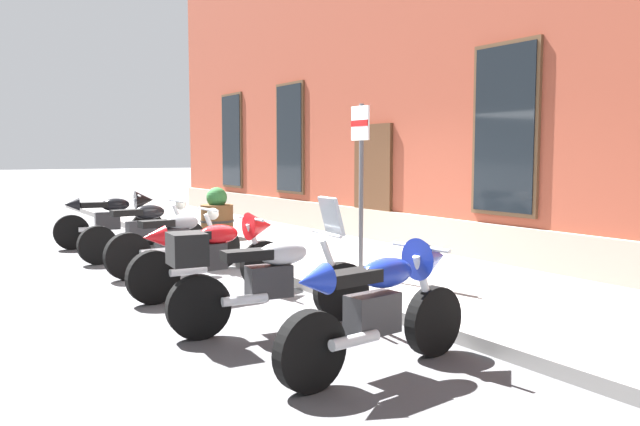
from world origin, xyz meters
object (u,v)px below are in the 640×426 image
object	(u,v)px
motorcycle_red_sport	(217,251)
barrel_planter	(217,216)
parking_sign	(361,165)
motorcycle_black_naked	(145,231)
motorcycle_black_sport	(114,217)
motorcycle_blue_sport	(384,301)
motorcycle_silver_touring	(262,276)
motorcycle_grey_naked	(177,242)

from	to	relation	value
motorcycle_red_sport	barrel_planter	bearing A→B (deg)	156.75
parking_sign	barrel_planter	world-z (taller)	parking_sign
motorcycle_red_sport	parking_sign	world-z (taller)	parking_sign
motorcycle_black_naked	motorcycle_black_sport	bearing A→B (deg)	-178.96
motorcycle_black_sport	motorcycle_red_sport	distance (m)	4.89
motorcycle_black_naked	parking_sign	size ratio (longest dim) A/B	0.94
barrel_planter	motorcycle_black_naked	bearing A→B (deg)	-57.00
motorcycle_black_naked	motorcycle_blue_sport	bearing A→B (deg)	-0.28
motorcycle_red_sport	motorcycle_blue_sport	size ratio (longest dim) A/B	1.07
motorcycle_black_naked	motorcycle_silver_touring	distance (m)	4.83
motorcycle_black_sport	barrel_planter	bearing A→B (deg)	70.64
motorcycle_silver_touring	motorcycle_blue_sport	size ratio (longest dim) A/B	1.09
motorcycle_silver_touring	barrel_planter	xyz separation A→B (m)	(-5.97, 2.09, -0.01)
motorcycle_grey_naked	motorcycle_blue_sport	bearing A→B (deg)	-0.42
motorcycle_silver_touring	motorcycle_blue_sport	xyz separation A→B (m)	(1.57, 0.29, 0.03)
motorcycle_grey_naked	motorcycle_black_naked	bearing A→B (deg)	-179.81
motorcycle_black_naked	motorcycle_grey_naked	bearing A→B (deg)	0.19
motorcycle_silver_touring	parking_sign	xyz separation A→B (m)	(-1.22, 2.08, 1.06)
motorcycle_black_sport	motorcycle_red_sport	bearing A→B (deg)	-0.31
motorcycle_black_sport	motorcycle_black_naked	bearing A→B (deg)	1.04
motorcycle_black_naked	motorcycle_red_sport	world-z (taller)	motorcycle_red_sport
parking_sign	barrel_planter	xyz separation A→B (m)	(-4.75, 0.01, -1.06)
barrel_planter	motorcycle_grey_naked	bearing A→B (deg)	-33.90
motorcycle_grey_naked	barrel_planter	bearing A→B (deg)	146.10
parking_sign	motorcycle_black_naked	bearing A→B (deg)	-154.05
motorcycle_blue_sport	barrel_planter	xyz separation A→B (m)	(-7.53, 1.80, -0.03)
motorcycle_silver_touring	motorcycle_black_sport	bearing A→B (deg)	177.48
motorcycle_grey_naked	motorcycle_red_sport	distance (m)	1.63
parking_sign	motorcycle_silver_touring	bearing A→B (deg)	-59.62
motorcycle_black_sport	motorcycle_silver_touring	size ratio (longest dim) A/B	0.93
motorcycle_grey_naked	motorcycle_black_sport	bearing A→B (deg)	-179.34
motorcycle_black_sport	motorcycle_grey_naked	size ratio (longest dim) A/B	0.96
motorcycle_silver_touring	motorcycle_black_naked	bearing A→B (deg)	176.17
motorcycle_silver_touring	motorcycle_blue_sport	bearing A→B (deg)	10.55
motorcycle_black_sport	motorcycle_silver_touring	bearing A→B (deg)	-2.52
motorcycle_blue_sport	motorcycle_grey_naked	bearing A→B (deg)	179.58
motorcycle_grey_naked	motorcycle_blue_sport	distance (m)	4.91
motorcycle_black_naked	parking_sign	xyz separation A→B (m)	(3.60, 1.75, 1.12)
motorcycle_silver_touring	barrel_planter	size ratio (longest dim) A/B	2.21
motorcycle_black_sport	parking_sign	bearing A→B (deg)	18.35
motorcycle_black_sport	parking_sign	world-z (taller)	parking_sign
motorcycle_black_naked	motorcycle_red_sport	size ratio (longest dim) A/B	1.01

